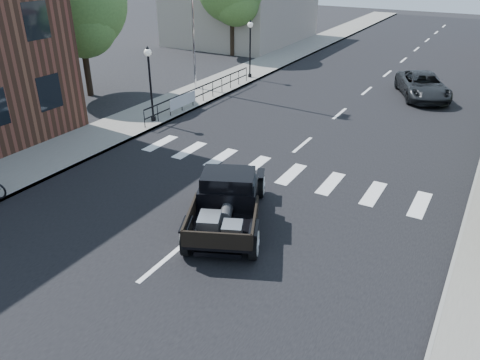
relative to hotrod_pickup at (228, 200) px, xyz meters
The scene contains 13 objects.
ground 1.04m from the hotrod_pickup, 152.16° to the left, with size 120.00×120.00×0.00m, color black.
road 15.30m from the hotrod_pickup, 91.92° to the left, with size 14.00×80.00×0.02m, color black.
road_markings 10.32m from the hotrod_pickup, 92.86° to the left, with size 12.00×60.00×0.06m, color silver, non-canonical shape.
sidewalk_left 17.75m from the hotrod_pickup, 120.55° to the left, with size 3.00×80.00×0.15m, color gray.
low_building_left 32.29m from the hotrod_pickup, 118.75° to the left, with size 10.00×12.00×5.00m, color #A69B8B.
railing 12.91m from the hotrod_pickup, 127.26° to the left, with size 0.08×10.00×1.00m, color black, non-canonical shape.
banner 11.33m from the hotrod_pickup, 133.07° to the left, with size 0.04×2.20×0.60m, color silver, non-canonical shape.
lamp_post_b 10.31m from the hotrod_pickup, 142.30° to the left, with size 0.36×0.36×3.64m, color black, non-canonical shape.
lamp_post_c 18.21m from the hotrod_pickup, 116.50° to the left, with size 0.36×0.36×3.64m, color black, non-canonical shape.
big_tree_near 16.98m from the hotrod_pickup, 150.32° to the left, with size 5.36×5.36×7.87m, color #477130, non-canonical shape.
big_tree_far 25.98m from the hotrod_pickup, 120.30° to the left, with size 5.36×5.36×7.87m, color #477130, non-canonical shape.
hotrod_pickup is the anchor object (origin of this frame).
second_car 17.70m from the hotrod_pickup, 81.48° to the left, with size 2.33×5.05×1.40m, color black.
Camera 1 is at (7.16, -11.11, 7.90)m, focal length 35.00 mm.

